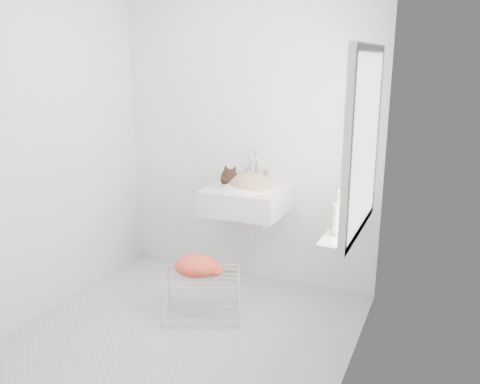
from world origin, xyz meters
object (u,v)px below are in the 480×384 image
at_px(sink, 247,188).
at_px(wire_rack, 202,297).
at_px(bottle_a, 338,234).
at_px(bottle_b, 346,223).
at_px(bottle_c, 351,217).
at_px(cat, 247,183).

height_order(sink, wire_rack, sink).
relative_size(wire_rack, bottle_a, 2.48).
distance_m(sink, bottle_a, 1.17).
bearing_deg(bottle_a, bottle_b, 90.00).
height_order(wire_rack, bottle_c, bottle_c).
bearing_deg(wire_rack, bottle_c, 7.83).
xyz_separation_m(bottle_b, bottle_c, (0.00, 0.14, 0.00)).
distance_m(bottle_a, bottle_b, 0.22).
relative_size(wire_rack, bottle_b, 2.86).
bearing_deg(cat, wire_rack, -96.69).
height_order(wire_rack, bottle_b, bottle_b).
bearing_deg(bottle_c, bottle_b, -90.00).
bearing_deg(bottle_c, bottle_a, -90.00).
xyz_separation_m(sink, bottle_c, (0.89, -0.40, 0.00)).
xyz_separation_m(sink, bottle_a, (0.89, -0.76, 0.00)).
bearing_deg(wire_rack, sink, 77.53).
relative_size(bottle_b, bottle_c, 1.21).
bearing_deg(bottle_a, sink, 139.34).
distance_m(sink, bottle_b, 1.04).
height_order(wire_rack, bottle_a, bottle_a).
xyz_separation_m(cat, bottle_c, (0.87, -0.39, -0.04)).
distance_m(sink, wire_rack, 0.89).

